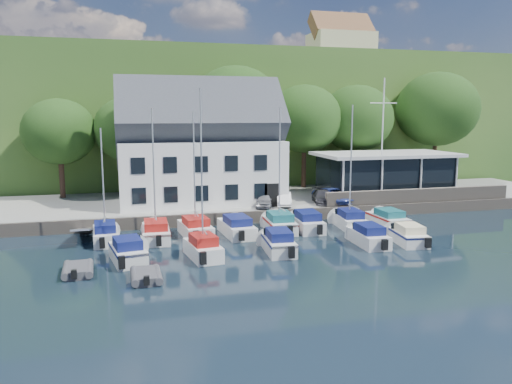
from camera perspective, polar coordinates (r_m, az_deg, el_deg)
ground at (r=31.90m, az=10.85°, el=-7.34°), size 180.00×180.00×0.00m
quay at (r=47.76m, az=1.86°, el=-1.12°), size 60.00×13.00×1.00m
quay_face at (r=41.68m, az=4.39°, el=-2.64°), size 60.00×0.30×1.00m
hillside at (r=90.58m, az=-6.18°, el=8.38°), size 160.00×75.00×16.00m
field_patch at (r=100.16m, az=-2.31°, el=13.15°), size 50.00×30.00×0.30m
farmhouse at (r=87.80m, az=9.67°, el=16.21°), size 10.40×7.00×8.20m
harbor_building at (r=44.68m, az=-6.41°, el=4.40°), size 14.40×8.20×8.70m
club_pavilion at (r=50.26m, az=14.50°, el=2.04°), size 13.20×7.20×4.10m
seawall at (r=47.06m, az=18.20°, el=-0.36°), size 18.00×0.50×1.20m
gangway at (r=37.79m, az=-19.04°, el=-5.11°), size 1.20×6.00×1.40m
car_silver at (r=42.45m, az=0.96°, el=-0.93°), size 2.37×3.59×1.13m
car_white at (r=43.07m, az=3.19°, el=-0.80°), size 2.04×3.64×1.14m
car_dgrey at (r=44.61m, az=7.63°, el=-0.51°), size 2.49×4.24×1.15m
car_blue at (r=44.98m, az=8.85°, el=-0.33°), size 2.30×4.20×1.36m
flagpole at (r=46.47m, az=14.23°, el=5.76°), size 2.63×0.20×10.98m
tree_0 at (r=50.01m, az=-21.47°, el=4.64°), size 6.77×6.77×9.25m
tree_1 at (r=49.38m, az=-14.09°, el=5.07°), size 6.93×6.93×9.48m
tree_2 at (r=50.03m, az=-2.32°, el=7.14°), size 9.17×9.17×12.54m
tree_3 at (r=53.40m, az=5.53°, el=6.32°), size 7.95×7.95×10.87m
tree_4 at (r=55.82m, az=11.36°, el=6.33°), size 7.99×7.99×10.92m
tree_5 at (r=59.77m, az=19.88°, el=6.86°), size 9.09×9.09×12.42m
boat_r1_0 at (r=35.59m, az=-17.10°, el=1.41°), size 2.13×5.99×8.86m
boat_r1_1 at (r=35.28m, az=-11.58°, el=1.61°), size 2.19×6.12×8.92m
boat_r1_2 at (r=36.16m, az=-7.05°, el=1.81°), size 2.67×6.00×8.81m
boat_r1_3 at (r=36.78m, az=-2.24°, el=-3.81°), size 2.50×6.61×1.47m
boat_r1_4 at (r=37.35m, az=2.71°, el=2.30°), size 2.41×6.02×9.07m
boat_r1_5 at (r=38.54m, az=5.79°, el=-3.23°), size 2.32×6.39×1.50m
boat_r1_6 at (r=39.24m, az=10.77°, el=2.35°), size 2.53×6.10×8.90m
boat_r1_7 at (r=41.15m, az=14.81°, el=-2.81°), size 2.14×5.98×1.36m
boat_r2_0 at (r=31.21m, az=-14.45°, el=-6.38°), size 2.80×5.55×1.52m
boat_r2_1 at (r=30.41m, az=-6.21°, el=0.97°), size 2.51×5.47×9.33m
boat_r2_2 at (r=32.42m, az=2.53°, el=-5.55°), size 2.29×5.96×1.49m
boat_r2_3 at (r=35.00m, az=12.63°, el=-4.71°), size 1.99×5.90×1.45m
boat_r2_4 at (r=36.07m, az=16.96°, el=-4.55°), size 2.58×5.51×1.36m
dinghy_0 at (r=29.81m, az=-19.69°, el=-8.22°), size 1.85×2.93×0.66m
dinghy_1 at (r=27.76m, az=-12.46°, el=-9.18°), size 1.72×2.82×0.65m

